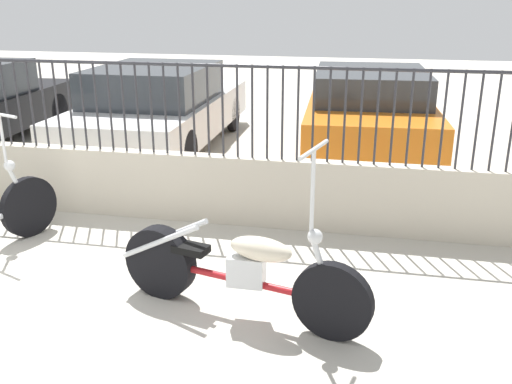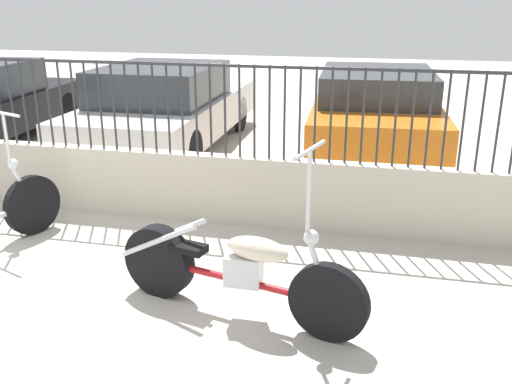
% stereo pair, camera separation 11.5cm
% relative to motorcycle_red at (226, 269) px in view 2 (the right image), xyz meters
% --- Properties ---
extents(low_wall, '(10.90, 0.18, 0.76)m').
position_rel_motorcycle_red_xyz_m(low_wall, '(-2.25, 1.84, 0.00)').
color(low_wall, beige).
rests_on(low_wall, ground_plane).
extents(fence_railing, '(10.90, 0.04, 0.97)m').
position_rel_motorcycle_red_xyz_m(fence_railing, '(-2.25, 1.84, 0.99)').
color(fence_railing, '#2D2D33').
rests_on(fence_railing, low_wall).
extents(motorcycle_red, '(2.08, 0.74, 1.43)m').
position_rel_motorcycle_red_xyz_m(motorcycle_red, '(0.00, 0.00, 0.00)').
color(motorcycle_red, black).
rests_on(motorcycle_red, ground_plane).
extents(car_white, '(1.92, 4.53, 1.35)m').
position_rel_motorcycle_red_xyz_m(car_white, '(-2.35, 4.75, 0.30)').
color(car_white, black).
rests_on(car_white, ground_plane).
extents(car_orange, '(1.99, 4.42, 1.35)m').
position_rel_motorcycle_red_xyz_m(car_orange, '(0.96, 4.89, 0.32)').
color(car_orange, black).
rests_on(car_orange, ground_plane).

